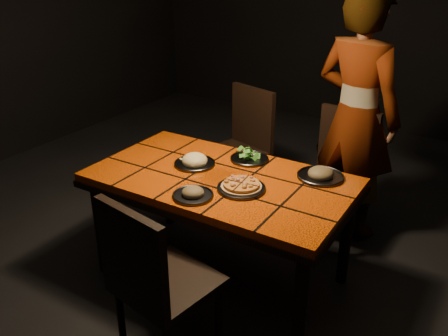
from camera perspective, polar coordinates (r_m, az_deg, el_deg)
The scene contains 11 objects.
room_shell at distance 2.69m, azimuth -0.47°, elevation 13.55°, with size 6.04×7.04×3.08m.
dining_table at distance 2.97m, azimuth -0.42°, elevation -2.35°, with size 1.62×0.92×0.75m.
chair_near at distance 2.40m, azimuth -8.53°, elevation -12.95°, with size 0.52×0.52×0.99m.
chair_far_left at distance 3.94m, azimuth 2.25°, elevation 3.28°, with size 0.57×0.57×1.01m.
chair_far_right at distance 3.59m, azimuth 13.76°, elevation 0.08°, with size 0.47×0.47×0.99m.
diner at distance 3.57m, azimuth 15.60°, elevation 5.97°, with size 0.68×0.44×1.85m, color brown.
plate_pizza at distance 2.76m, azimuth 2.10°, elevation -2.27°, with size 0.29×0.29×0.04m.
plate_pasta at distance 3.08m, azimuth -3.55°, elevation 0.79°, with size 0.27×0.27×0.09m.
plate_salad at distance 3.15m, azimuth 3.07°, elevation 1.39°, with size 0.26×0.26×0.07m.
plate_mushroom_a at distance 2.69m, azimuth -3.76°, elevation -3.07°, with size 0.24×0.24×0.08m.
plate_mushroom_b at distance 2.96m, azimuth 11.55°, elevation -0.70°, with size 0.29×0.29×0.09m.
Camera 1 is at (1.40, -2.24, 2.02)m, focal length 38.00 mm.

